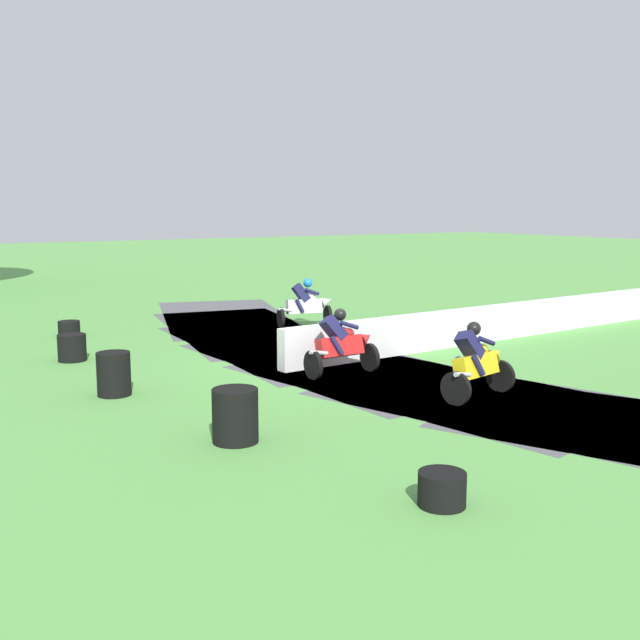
{
  "coord_description": "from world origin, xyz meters",
  "views": [
    {
      "loc": [
        -8.69,
        -13.57,
        3.44
      ],
      "look_at": [
        0.02,
        0.59,
        0.9
      ],
      "focal_mm": 42.14,
      "sensor_mm": 36.0,
      "label": 1
    }
  ],
  "objects": [
    {
      "name": "tire_stack_mid_a",
      "position": [
        -4.79,
        3.36,
        0.3
      ],
      "size": [
        0.62,
        0.62,
        0.6
      ],
      "color": "black",
      "rests_on": "ground"
    },
    {
      "name": "tire_stack_far",
      "position": [
        -4.18,
        -3.86,
        0.4
      ],
      "size": [
        0.68,
        0.68,
        0.8
      ],
      "color": "black",
      "rests_on": "ground"
    },
    {
      "name": "tire_stack_mid_b",
      "position": [
        -4.89,
        -0.19,
        0.4
      ],
      "size": [
        0.61,
        0.61,
        0.8
      ],
      "color": "black",
      "rests_on": "ground"
    },
    {
      "name": "motorcycle_chase_red",
      "position": [
        -0.35,
        -0.88,
        0.64
      ],
      "size": [
        1.68,
        0.85,
        1.43
      ],
      "color": "black",
      "rests_on": "ground"
    },
    {
      "name": "track_asphalt",
      "position": [
        0.68,
        0.05,
        0.0
      ],
      "size": [
        7.56,
        24.01,
        0.01
      ],
      "color": "#515156",
      "rests_on": "ground"
    },
    {
      "name": "tire_stack_extra_a",
      "position": [
        -3.16,
        -7.26,
        0.2
      ],
      "size": [
        0.56,
        0.56,
        0.4
      ],
      "color": "black",
      "rests_on": "ground"
    },
    {
      "name": "tire_stack_near",
      "position": [
        -4.06,
        6.73,
        0.2
      ],
      "size": [
        0.57,
        0.57,
        0.4
      ],
      "color": "black",
      "rests_on": "ground"
    },
    {
      "name": "motorcycle_trailing_yellow",
      "position": [
        0.71,
        -3.73,
        0.65
      ],
      "size": [
        1.68,
        1.03,
        1.43
      ],
      "color": "black",
      "rests_on": "ground"
    },
    {
      "name": "motorcycle_lead_white",
      "position": [
        2.1,
        4.72,
        0.66
      ],
      "size": [
        1.71,
        1.0,
        1.42
      ],
      "color": "black",
      "rests_on": "ground"
    },
    {
      "name": "safety_barrier",
      "position": [
        5.23,
        0.36,
        0.45
      ],
      "size": [
        13.2,
        1.2,
        0.9
      ],
      "primitive_type": "cube",
      "rotation": [
        0.0,
        0.0,
        -1.5
      ],
      "color": "white",
      "rests_on": "ground"
    },
    {
      "name": "ground_plane",
      "position": [
        0.0,
        0.0,
        0.0
      ],
      "size": [
        120.0,
        120.0,
        0.0
      ],
      "primitive_type": "plane",
      "color": "#569947"
    }
  ]
}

